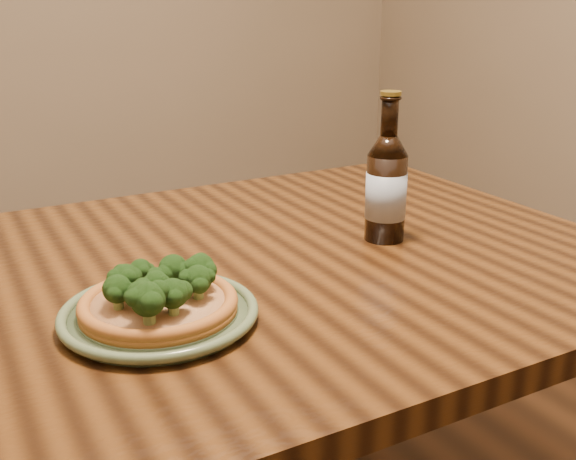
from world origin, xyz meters
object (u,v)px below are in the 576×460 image
pizza (159,299)px  beer_bottle (386,187)px  plate (159,313)px  table (137,338)px

pizza → beer_bottle: (0.44, 0.12, 0.06)m
plate → beer_bottle: bearing=14.7°
pizza → beer_bottle: size_ratio=0.81×
table → beer_bottle: bearing=-3.4°
plate → pizza: (0.00, -0.00, 0.02)m
pizza → beer_bottle: beer_bottle is taller
table → beer_bottle: beer_bottle is taller
plate → beer_bottle: 0.46m
table → beer_bottle: size_ratio=6.34×
table → pizza: 0.19m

